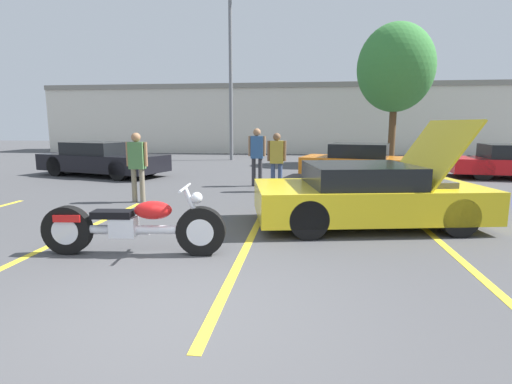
# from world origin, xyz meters

# --- Properties ---
(ground_plane) EXTENTS (80.00, 80.00, 0.00)m
(ground_plane) POSITION_xyz_m (0.00, 0.00, 0.00)
(ground_plane) COLOR #474749
(parking_stripe_middle) EXTENTS (0.12, 5.93, 0.01)m
(parking_stripe_middle) POSITION_xyz_m (-2.62, 2.28, 0.00)
(parking_stripe_middle) COLOR yellow
(parking_stripe_middle) RESTS_ON ground
(parking_stripe_back) EXTENTS (0.12, 5.93, 0.01)m
(parking_stripe_back) POSITION_xyz_m (0.38, 2.28, 0.00)
(parking_stripe_back) COLOR yellow
(parking_stripe_back) RESTS_ON ground
(parking_stripe_far) EXTENTS (0.12, 5.93, 0.01)m
(parking_stripe_far) POSITION_xyz_m (3.37, 2.28, 0.00)
(parking_stripe_far) COLOR yellow
(parking_stripe_far) RESTS_ON ground
(far_building) EXTENTS (32.00, 4.20, 4.40)m
(far_building) POSITION_xyz_m (0.00, 23.80, 2.34)
(far_building) COLOR beige
(far_building) RESTS_ON ground
(light_pole) EXTENTS (1.21, 0.28, 8.64)m
(light_pole) POSITION_xyz_m (-2.54, 17.18, 4.71)
(light_pole) COLOR slate
(light_pole) RESTS_ON ground
(tree_background) EXTENTS (3.41, 3.41, 6.32)m
(tree_background) POSITION_xyz_m (5.20, 15.70, 4.34)
(tree_background) COLOR brown
(tree_background) RESTS_ON ground
(motorcycle) EXTENTS (2.60, 0.70, 0.98)m
(motorcycle) POSITION_xyz_m (-1.16, 1.70, 0.41)
(motorcycle) COLOR black
(motorcycle) RESTS_ON ground
(show_car_hood_open) EXTENTS (4.31, 2.65, 1.91)m
(show_car_hood_open) POSITION_xyz_m (2.39, 3.85, 0.56)
(show_car_hood_open) COLOR yellow
(show_car_hood_open) RESTS_ON ground
(parked_car_left_row) EXTENTS (5.02, 3.10, 1.22)m
(parked_car_left_row) POSITION_xyz_m (-6.06, 10.10, 0.59)
(parked_car_left_row) COLOR black
(parked_car_left_row) RESTS_ON ground
(parked_car_mid_row) EXTENTS (4.41, 2.79, 1.20)m
(parked_car_mid_row) POSITION_xyz_m (3.18, 10.35, 0.58)
(parked_car_mid_row) COLOR orange
(parked_car_mid_row) RESTS_ON ground
(spectator_near_motorcycle) EXTENTS (0.52, 0.21, 1.60)m
(spectator_near_motorcycle) POSITION_xyz_m (4.40, 7.52, 0.94)
(spectator_near_motorcycle) COLOR #38476B
(spectator_near_motorcycle) RESTS_ON ground
(spectator_by_show_car) EXTENTS (0.52, 0.23, 1.72)m
(spectator_by_show_car) POSITION_xyz_m (-0.20, 8.31, 1.03)
(spectator_by_show_car) COLOR #333338
(spectator_by_show_car) RESTS_ON ground
(spectator_midground) EXTENTS (0.52, 0.22, 1.64)m
(spectator_midground) POSITION_xyz_m (-2.70, 5.44, 0.97)
(spectator_midground) COLOR gray
(spectator_midground) RESTS_ON ground
(spectator_far_lot) EXTENTS (0.52, 0.21, 1.61)m
(spectator_far_lot) POSITION_xyz_m (0.46, 7.39, 0.95)
(spectator_far_lot) COLOR #38476B
(spectator_far_lot) RESTS_ON ground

